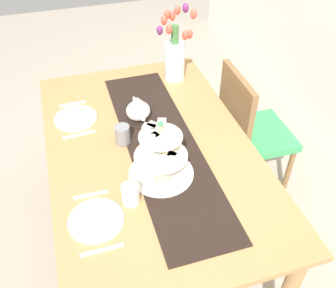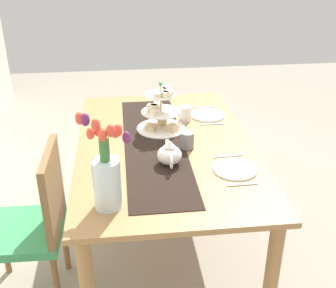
{
  "view_description": "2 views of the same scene",
  "coord_description": "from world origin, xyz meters",
  "px_view_note": "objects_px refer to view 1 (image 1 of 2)",
  "views": [
    {
      "loc": [
        1.37,
        -0.33,
        2.03
      ],
      "look_at": [
        0.05,
        0.08,
        0.82
      ],
      "focal_mm": 40.11,
      "sensor_mm": 36.0,
      "label": 1
    },
    {
      "loc": [
        -2.2,
        0.23,
        1.9
      ],
      "look_at": [
        -0.09,
        -0.01,
        0.82
      ],
      "focal_mm": 45.88,
      "sensor_mm": 36.0,
      "label": 2
    }
  ],
  "objects_px": {
    "tiered_cake_stand": "(161,156)",
    "dinner_plate_right": "(96,220)",
    "dinner_plate_left": "(76,118)",
    "chair_left": "(249,128)",
    "mug_white_text": "(131,194)",
    "knife_left": "(79,135)",
    "fork_right": "(91,195)",
    "knife_right": "(102,250)",
    "mug_grey": "(123,134)",
    "tulip_vase": "(175,54)",
    "fork_left": "(73,104)",
    "teapot": "(138,110)",
    "dining_table": "(151,162)"
  },
  "relations": [
    {
      "from": "tiered_cake_stand",
      "to": "knife_right",
      "type": "xyz_separation_m",
      "value": [
        0.33,
        -0.33,
        -0.11
      ]
    },
    {
      "from": "dinner_plate_right",
      "to": "knife_right",
      "type": "relative_size",
      "value": 1.35
    },
    {
      "from": "dining_table",
      "to": "mug_grey",
      "type": "height_order",
      "value": "mug_grey"
    },
    {
      "from": "fork_right",
      "to": "dining_table",
      "type": "bearing_deg",
      "value": 125.36
    },
    {
      "from": "knife_right",
      "to": "tulip_vase",
      "type": "bearing_deg",
      "value": 149.82
    },
    {
      "from": "tulip_vase",
      "to": "fork_right",
      "type": "xyz_separation_m",
      "value": [
        0.82,
        -0.65,
        -0.16
      ]
    },
    {
      "from": "chair_left",
      "to": "tiered_cake_stand",
      "type": "xyz_separation_m",
      "value": [
        0.48,
        -0.73,
        0.38
      ]
    },
    {
      "from": "dining_table",
      "to": "tiered_cake_stand",
      "type": "relative_size",
      "value": 5.31
    },
    {
      "from": "chair_left",
      "to": "tulip_vase",
      "type": "distance_m",
      "value": 0.67
    },
    {
      "from": "tiered_cake_stand",
      "to": "fork_left",
      "type": "height_order",
      "value": "tiered_cake_stand"
    },
    {
      "from": "dining_table",
      "to": "tiered_cake_stand",
      "type": "xyz_separation_m",
      "value": [
        0.2,
        0.0,
        0.22
      ]
    },
    {
      "from": "dinner_plate_left",
      "to": "mug_white_text",
      "type": "height_order",
      "value": "mug_white_text"
    },
    {
      "from": "tulip_vase",
      "to": "knife_right",
      "type": "xyz_separation_m",
      "value": [
        1.11,
        -0.65,
        -0.16
      ]
    },
    {
      "from": "chair_left",
      "to": "fork_left",
      "type": "xyz_separation_m",
      "value": [
        -0.2,
        -1.06,
        0.28
      ]
    },
    {
      "from": "mug_white_text",
      "to": "tiered_cake_stand",
      "type": "bearing_deg",
      "value": 125.46
    },
    {
      "from": "tiered_cake_stand",
      "to": "knife_right",
      "type": "height_order",
      "value": "tiered_cake_stand"
    },
    {
      "from": "dining_table",
      "to": "mug_grey",
      "type": "bearing_deg",
      "value": -121.28
    },
    {
      "from": "knife_right",
      "to": "mug_grey",
      "type": "height_order",
      "value": "mug_grey"
    },
    {
      "from": "chair_left",
      "to": "mug_white_text",
      "type": "xyz_separation_m",
      "value": [
        0.6,
        -0.9,
        0.32
      ]
    },
    {
      "from": "tulip_vase",
      "to": "mug_grey",
      "type": "relative_size",
      "value": 4.86
    },
    {
      "from": "tulip_vase",
      "to": "chair_left",
      "type": "bearing_deg",
      "value": 53.56
    },
    {
      "from": "tiered_cake_stand",
      "to": "mug_white_text",
      "type": "distance_m",
      "value": 0.22
    },
    {
      "from": "knife_left",
      "to": "fork_left",
      "type": "bearing_deg",
      "value": 180.0
    },
    {
      "from": "fork_right",
      "to": "knife_right",
      "type": "distance_m",
      "value": 0.29
    },
    {
      "from": "knife_left",
      "to": "teapot",
      "type": "bearing_deg",
      "value": 98.03
    },
    {
      "from": "dinner_plate_right",
      "to": "fork_left",
      "type": "bearing_deg",
      "value": 180.0
    },
    {
      "from": "chair_left",
      "to": "mug_white_text",
      "type": "bearing_deg",
      "value": -56.07
    },
    {
      "from": "dinner_plate_left",
      "to": "mug_white_text",
      "type": "relative_size",
      "value": 2.42
    },
    {
      "from": "dinner_plate_right",
      "to": "mug_grey",
      "type": "distance_m",
      "value": 0.5
    },
    {
      "from": "fork_right",
      "to": "tiered_cake_stand",
      "type": "bearing_deg",
      "value": 96.11
    },
    {
      "from": "knife_left",
      "to": "fork_right",
      "type": "relative_size",
      "value": 1.13
    },
    {
      "from": "mug_white_text",
      "to": "knife_left",
      "type": "bearing_deg",
      "value": -162.72
    },
    {
      "from": "teapot",
      "to": "tulip_vase",
      "type": "height_order",
      "value": "tulip_vase"
    },
    {
      "from": "chair_left",
      "to": "dinner_plate_left",
      "type": "bearing_deg",
      "value": -93.01
    },
    {
      "from": "dining_table",
      "to": "mug_white_text",
      "type": "bearing_deg",
      "value": -27.91
    },
    {
      "from": "tiered_cake_stand",
      "to": "dinner_plate_right",
      "type": "relative_size",
      "value": 1.32
    },
    {
      "from": "teapot",
      "to": "dinner_plate_left",
      "type": "bearing_deg",
      "value": -106.67
    },
    {
      "from": "tiered_cake_stand",
      "to": "dinner_plate_left",
      "type": "xyz_separation_m",
      "value": [
        -0.54,
        -0.33,
        -0.11
      ]
    },
    {
      "from": "dinner_plate_left",
      "to": "knife_right",
      "type": "height_order",
      "value": "dinner_plate_left"
    },
    {
      "from": "teapot",
      "to": "fork_right",
      "type": "bearing_deg",
      "value": -34.72
    },
    {
      "from": "tulip_vase",
      "to": "dinner_plate_right",
      "type": "bearing_deg",
      "value": -33.78
    },
    {
      "from": "knife_left",
      "to": "tulip_vase",
      "type": "bearing_deg",
      "value": 121.29
    },
    {
      "from": "teapot",
      "to": "fork_right",
      "type": "xyz_separation_m",
      "value": [
        0.47,
        -0.33,
        -0.06
      ]
    },
    {
      "from": "fork_left",
      "to": "fork_right",
      "type": "bearing_deg",
      "value": 0.0
    },
    {
      "from": "knife_right",
      "to": "mug_grey",
      "type": "distance_m",
      "value": 0.63
    },
    {
      "from": "fork_left",
      "to": "dinner_plate_right",
      "type": "xyz_separation_m",
      "value": [
        0.86,
        0.0,
        0.0
      ]
    },
    {
      "from": "teapot",
      "to": "knife_left",
      "type": "bearing_deg",
      "value": -81.97
    },
    {
      "from": "chair_left",
      "to": "knife_right",
      "type": "height_order",
      "value": "chair_left"
    },
    {
      "from": "fork_right",
      "to": "fork_left",
      "type": "bearing_deg",
      "value": 180.0
    },
    {
      "from": "mug_white_text",
      "to": "teapot",
      "type": "bearing_deg",
      "value": 163.21
    }
  ]
}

